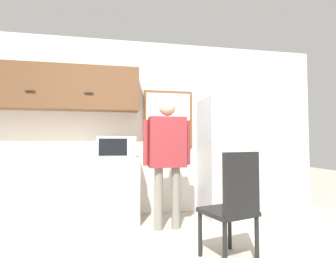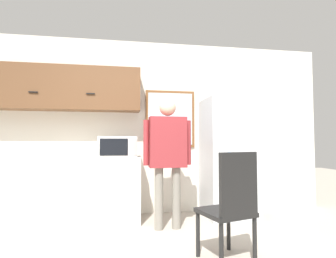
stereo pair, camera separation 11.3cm
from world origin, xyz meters
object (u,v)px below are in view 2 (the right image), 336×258
at_px(person, 168,149).
at_px(refrigerator, 228,157).
at_px(microwave, 118,147).
at_px(chair, 231,203).

relative_size(person, refrigerator, 0.95).
bearing_deg(person, refrigerator, 21.14).
distance_m(microwave, person, 0.74).
distance_m(person, chair, 1.22).
relative_size(microwave, person, 0.31).
bearing_deg(chair, person, -84.40).
distance_m(person, refrigerator, 1.09).
bearing_deg(person, chair, -69.69).
relative_size(microwave, chair, 0.51).
xyz_separation_m(person, refrigerator, (0.99, 0.42, -0.14)).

